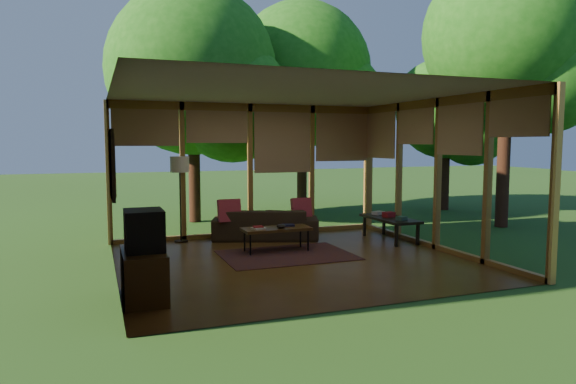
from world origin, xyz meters
name	(u,v)px	position (x,y,z in m)	size (l,w,h in m)	color
floor	(295,261)	(0.00, 0.00, 0.00)	(5.50, 5.50, 0.00)	brown
ceiling	(295,92)	(0.00, 0.00, 2.70)	(5.50, 5.50, 0.00)	silver
wall_left	(113,182)	(-2.75, 0.00, 1.35)	(0.04, 5.00, 2.70)	beige
wall_front	(374,192)	(0.00, -2.50, 1.35)	(5.50, 0.04, 2.70)	beige
window_wall_back	(250,170)	(0.00, 2.50, 1.35)	(5.50, 0.12, 2.70)	#A07031
window_wall_right	(438,174)	(2.75, 0.00, 1.35)	(0.12, 5.00, 2.70)	#A07031
exterior_lawn	(419,196)	(8.00, 8.00, -0.01)	(40.00, 40.00, 0.00)	#29541F
tree_nw	(192,71)	(-0.73, 4.84, 3.63)	(4.04, 4.04, 5.65)	#391E14
tree_ne	(301,72)	(2.54, 5.99, 3.89)	(3.91, 3.91, 5.85)	#391E14
tree_se	(504,36)	(5.56, 1.53, 4.25)	(3.55, 3.55, 6.04)	#391E14
tree_far	(440,110)	(6.20, 4.54, 2.85)	(2.79, 2.79, 4.25)	#391E14
rug	(287,255)	(0.02, 0.43, 0.01)	(2.18, 1.55, 0.01)	maroon
sofa	(266,224)	(0.16, 2.00, 0.30)	(2.07, 0.81, 0.60)	#322519
pillow_left	(229,211)	(-0.59, 1.95, 0.60)	(0.44, 0.15, 0.44)	maroon
pillow_right	(301,208)	(0.91, 1.95, 0.58)	(0.41, 0.14, 0.41)	maroon
ct_book_lower	(258,228)	(-0.38, 0.74, 0.44)	(0.22, 0.16, 0.03)	beige
ct_book_upper	(258,227)	(-0.38, 0.74, 0.47)	(0.16, 0.12, 0.03)	maroon
ct_book_side	(288,225)	(0.22, 0.87, 0.44)	(0.22, 0.16, 0.03)	black
ct_bowl	(281,226)	(0.02, 0.69, 0.46)	(0.16, 0.16, 0.07)	black
media_cabinet	(144,275)	(-2.47, -1.24, 0.30)	(0.50, 1.00, 0.60)	#4A2F14
television	(144,230)	(-2.45, -1.24, 0.85)	(0.45, 0.55, 0.50)	black
console_book_a	(402,218)	(2.40, 0.59, 0.49)	(0.20, 0.14, 0.07)	#335949
console_book_b	(389,214)	(2.40, 1.04, 0.50)	(0.22, 0.16, 0.10)	maroon
console_book_c	(378,213)	(2.40, 1.44, 0.49)	(0.23, 0.16, 0.06)	beige
floor_lamp	(180,169)	(-1.47, 2.27, 1.41)	(0.36, 0.36, 1.65)	black
coffee_table	(276,230)	(-0.03, 0.79, 0.39)	(1.20, 0.50, 0.43)	#4A2F14
side_console	(390,220)	(2.40, 0.99, 0.41)	(0.60, 1.40, 0.46)	black
wall_painting	(112,164)	(-2.71, 1.40, 1.55)	(0.06, 1.35, 1.15)	black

